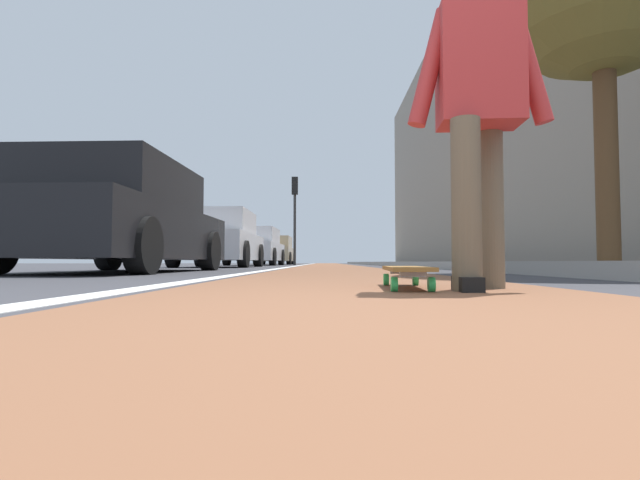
{
  "coord_description": "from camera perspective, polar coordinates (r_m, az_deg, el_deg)",
  "views": [
    {
      "loc": [
        -0.98,
        0.22,
        0.14
      ],
      "look_at": [
        11.61,
        0.33,
        0.71
      ],
      "focal_mm": 27.14,
      "sensor_mm": 36.0,
      "label": 1
    }
  ],
  "objects": [
    {
      "name": "parked_car_near",
      "position": [
        7.16,
        -22.33,
        2.16
      ],
      "size": [
        4.39,
        2.02,
        1.48
      ],
      "color": "black",
      "rests_on": "ground"
    },
    {
      "name": "lane_stripe_white",
      "position": [
        21.0,
        -2.09,
        -2.97
      ],
      "size": [
        52.0,
        0.16,
        0.01
      ],
      "primitive_type": "cube",
      "color": "silver",
      "rests_on": "ground"
    },
    {
      "name": "bike_lane_paint",
      "position": [
        24.98,
        1.01,
        -2.92
      ],
      "size": [
        56.0,
        2.03,
        0.0
      ],
      "primitive_type": "cube",
      "color": "brown",
      "rests_on": "ground"
    },
    {
      "name": "parked_car_end",
      "position": [
        25.92,
        -5.29,
        -1.31
      ],
      "size": [
        4.22,
        1.97,
        1.49
      ],
      "color": "tan",
      "rests_on": "ground"
    },
    {
      "name": "sidewalk_curb",
      "position": [
        19.35,
        11.69,
        -2.74
      ],
      "size": [
        52.0,
        3.2,
        0.15
      ],
      "primitive_type": "cube",
      "color": "#9E9B93",
      "rests_on": "ground"
    },
    {
      "name": "parked_car_mid",
      "position": [
        13.13,
        -11.75,
        -0.03
      ],
      "size": [
        4.02,
        1.96,
        1.49
      ],
      "color": "silver",
      "rests_on": "ground"
    },
    {
      "name": "ground_plane",
      "position": [
        10.98,
        1.65,
        -3.33
      ],
      "size": [
        80.0,
        80.0,
        0.0
      ],
      "primitive_type": "plane",
      "color": "#38383D"
    },
    {
      "name": "skater_person",
      "position": [
        2.64,
        18.2,
        15.15
      ],
      "size": [
        0.45,
        0.72,
        1.64
      ],
      "color": "brown",
      "rests_on": "ground"
    },
    {
      "name": "parked_car_far",
      "position": [
        19.7,
        -7.58,
        -0.87
      ],
      "size": [
        4.47,
        2.06,
        1.5
      ],
      "color": "silver",
      "rests_on": "ground"
    },
    {
      "name": "building_facade",
      "position": [
        24.84,
        17.09,
        12.48
      ],
      "size": [
        40.0,
        1.2,
        13.11
      ],
      "primitive_type": "cube",
      "color": "gray",
      "rests_on": "ground"
    },
    {
      "name": "skateboard",
      "position": [
        2.58,
        10.1,
        -3.58
      ],
      "size": [
        0.85,
        0.25,
        0.11
      ],
      "color": "green",
      "rests_on": "ground"
    },
    {
      "name": "traffic_light",
      "position": [
        22.19,
        -2.99,
        4.28
      ],
      "size": [
        0.33,
        0.28,
        4.03
      ],
      "color": "#2D2D2D",
      "rests_on": "ground"
    }
  ]
}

